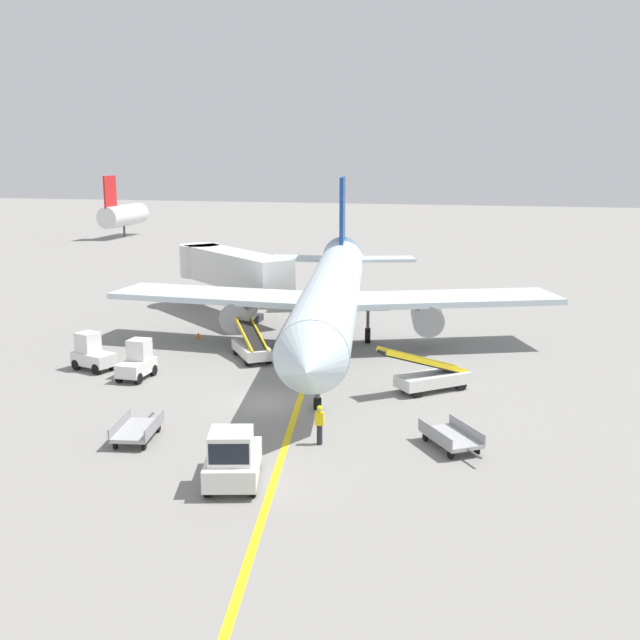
# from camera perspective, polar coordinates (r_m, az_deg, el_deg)

# --- Properties ---
(ground_plane) EXTENTS (300.00, 300.00, 0.00)m
(ground_plane) POSITION_cam_1_polar(r_m,az_deg,el_deg) (38.75, -3.41, -5.94)
(ground_plane) COLOR gray
(taxi_line_yellow) EXTENTS (13.73, 78.91, 0.01)m
(taxi_line_yellow) POSITION_cam_1_polar(r_m,az_deg,el_deg) (43.23, -0.90, -4.00)
(taxi_line_yellow) COLOR yellow
(taxi_line_yellow) RESTS_ON ground
(airliner) EXTENTS (28.20, 35.23, 10.10)m
(airliner) POSITION_cam_1_polar(r_m,az_deg,el_deg) (48.51, 0.89, 1.91)
(airliner) COLOR silver
(airliner) RESTS_ON ground
(jet_bridge) EXTENTS (11.28, 10.27, 4.85)m
(jet_bridge) POSITION_cam_1_polar(r_m,az_deg,el_deg) (59.13, -6.77, 3.79)
(jet_bridge) COLOR silver
(jet_bridge) RESTS_ON ground
(pushback_tug) EXTENTS (2.74, 3.96, 2.20)m
(pushback_tug) POSITION_cam_1_polar(r_m,az_deg,el_deg) (29.37, -6.36, -9.95)
(pushback_tug) COLOR silver
(pushback_tug) RESTS_ON ground
(baggage_tug_near_wing) EXTENTS (1.39, 2.44, 2.10)m
(baggage_tug_near_wing) POSITION_cam_1_polar(r_m,az_deg,el_deg) (43.51, -13.09, -2.95)
(baggage_tug_near_wing) COLOR silver
(baggage_tug_near_wing) RESTS_ON ground
(baggage_tug_by_cargo_door) EXTENTS (2.70, 2.04, 2.10)m
(baggage_tug_by_cargo_door) POSITION_cam_1_polar(r_m,az_deg,el_deg) (45.89, -16.20, -2.34)
(baggage_tug_by_cargo_door) COLOR silver
(baggage_tug_by_cargo_door) RESTS_ON ground
(belt_loader_forward_hold) EXTENTS (3.83, 4.84, 2.59)m
(belt_loader_forward_hold) POSITION_cam_1_polar(r_m,az_deg,el_deg) (46.55, -5.01, -1.89)
(belt_loader_forward_hold) COLOR silver
(belt_loader_forward_hold) RESTS_ON ground
(belt_loader_aft_hold) EXTENTS (4.60, 4.22, 2.59)m
(belt_loader_aft_hold) POSITION_cam_1_polar(r_m,az_deg,el_deg) (40.59, 8.01, -4.05)
(belt_loader_aft_hold) COLOR silver
(belt_loader_aft_hold) RESTS_ON ground
(baggage_cart_loaded) EXTENTS (2.87, 3.55, 0.94)m
(baggage_cart_loaded) POSITION_cam_1_polar(r_m,az_deg,el_deg) (33.20, 9.46, -8.37)
(baggage_cart_loaded) COLOR #A5A5A8
(baggage_cart_loaded) RESTS_ON ground
(baggage_cart_empty_trailing) EXTENTS (1.99, 3.84, 0.94)m
(baggage_cart_empty_trailing) POSITION_cam_1_polar(r_m,az_deg,el_deg) (34.48, -13.09, -7.74)
(baggage_cart_empty_trailing) COLOR #A5A5A8
(baggage_cart_empty_trailing) RESTS_ON ground
(ground_crew_marshaller) EXTENTS (0.36, 0.24, 1.70)m
(ground_crew_marshaller) POSITION_cam_1_polar(r_m,az_deg,el_deg) (32.99, -0.03, -7.51)
(ground_crew_marshaller) COLOR #26262D
(ground_crew_marshaller) RESTS_ON ground
(safety_cone_nose_left) EXTENTS (0.36, 0.36, 0.44)m
(safety_cone_nose_left) POSITION_cam_1_polar(r_m,az_deg,el_deg) (44.33, 0.45, -3.30)
(safety_cone_nose_left) COLOR orange
(safety_cone_nose_left) RESTS_ON ground
(safety_cone_nose_right) EXTENTS (0.36, 0.36, 0.44)m
(safety_cone_nose_right) POSITION_cam_1_polar(r_m,az_deg,el_deg) (50.37, -4.66, -1.46)
(safety_cone_nose_right) COLOR orange
(safety_cone_nose_right) RESTS_ON ground
(safety_cone_wingtip_left) EXTENTS (0.36, 0.36, 0.44)m
(safety_cone_wingtip_left) POSITION_cam_1_polar(r_m,az_deg,el_deg) (52.13, -8.81, -1.10)
(safety_cone_wingtip_left) COLOR orange
(safety_cone_wingtip_left) RESTS_ON ground
(safety_cone_wingtip_right) EXTENTS (0.36, 0.36, 0.44)m
(safety_cone_wingtip_right) POSITION_cam_1_polar(r_m,az_deg,el_deg) (48.08, -16.71, -2.60)
(safety_cone_wingtip_right) COLOR orange
(safety_cone_wingtip_right) RESTS_ON ground
(distant_aircraft_far_left) EXTENTS (3.00, 10.10, 8.80)m
(distant_aircraft_far_left) POSITION_cam_1_polar(r_m,az_deg,el_deg) (116.83, -14.08, 7.41)
(distant_aircraft_far_left) COLOR silver
(distant_aircraft_far_left) RESTS_ON ground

